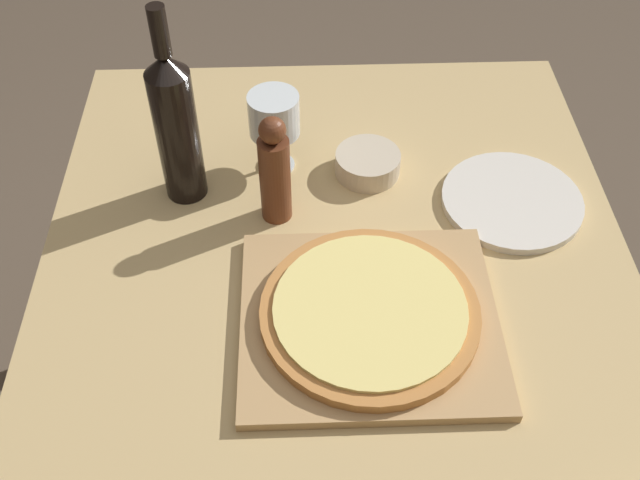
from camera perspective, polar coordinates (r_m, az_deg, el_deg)
The scene contains 8 objects.
dining_table at distance 1.26m, azimuth 1.35°, elevation -6.81°, with size 0.96×1.23×0.77m.
cutting_board at distance 1.13m, azimuth 3.76°, elevation -6.10°, with size 0.38×0.35×0.02m.
pizza at distance 1.11m, azimuth 3.82°, elevation -5.47°, with size 0.33×0.33×0.02m.
wine_bottle at distance 1.25m, azimuth -10.93°, elevation 8.61°, with size 0.07×0.07×0.36m.
pepper_mill at distance 1.22m, azimuth -3.47°, elevation 5.21°, with size 0.05×0.05×0.21m.
wine_glass at distance 1.31m, azimuth -3.53°, elevation 9.35°, with size 0.09×0.09×0.15m.
small_bowl at distance 1.35m, azimuth 3.65°, elevation 5.84°, with size 0.12×0.12×0.04m.
dinner_plate at distance 1.34m, azimuth 14.42°, elevation 2.91°, with size 0.24×0.24×0.01m.
Camera 1 is at (-0.06, -0.74, 1.69)m, focal length 42.00 mm.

